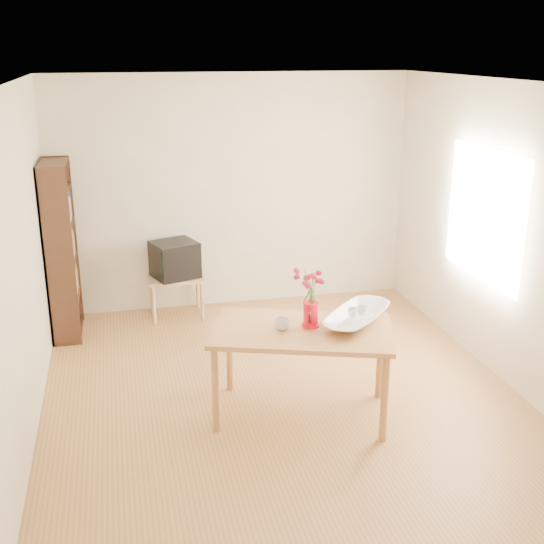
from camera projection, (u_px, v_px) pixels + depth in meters
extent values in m
plane|color=#976535|center=(280.00, 391.00, 5.93)|extent=(4.50, 4.50, 0.00)
plane|color=white|center=(281.00, 82.00, 5.11)|extent=(4.50, 4.50, 0.00)
plane|color=beige|center=(233.00, 193.00, 7.60)|extent=(4.00, 0.00, 4.00)
plane|color=beige|center=(386.00, 371.00, 3.44)|extent=(4.00, 0.00, 4.00)
plane|color=beige|center=(21.00, 265.00, 5.09)|extent=(0.00, 4.50, 4.50)
plane|color=beige|center=(502.00, 234.00, 5.95)|extent=(0.00, 4.50, 4.50)
plane|color=white|center=(484.00, 215.00, 6.19)|extent=(0.00, 1.30, 1.30)
cube|color=#AB6F3A|center=(302.00, 331.00, 5.35)|extent=(1.59, 1.21, 0.04)
cylinder|color=#AB6F3A|center=(215.00, 390.00, 5.21)|extent=(0.06, 0.06, 0.71)
cylinder|color=#AB6F3A|center=(384.00, 399.00, 5.09)|extent=(0.06, 0.06, 0.71)
cylinder|color=#AB6F3A|center=(229.00, 352.00, 5.85)|extent=(0.06, 0.06, 0.71)
cylinder|color=#AB6F3A|center=(380.00, 359.00, 5.73)|extent=(0.06, 0.06, 0.71)
cube|color=tan|center=(176.00, 278.00, 7.46)|extent=(0.60, 0.45, 0.03)
cylinder|color=tan|center=(154.00, 305.00, 7.31)|extent=(0.04, 0.04, 0.43)
cylinder|color=tan|center=(202.00, 301.00, 7.42)|extent=(0.04, 0.04, 0.43)
cylinder|color=tan|center=(152.00, 294.00, 7.65)|extent=(0.04, 0.04, 0.43)
cylinder|color=tan|center=(198.00, 290.00, 7.76)|extent=(0.04, 0.04, 0.43)
cube|color=black|center=(59.00, 260.00, 6.56)|extent=(0.28, 0.02, 1.80)
cube|color=black|center=(63.00, 241.00, 7.18)|extent=(0.28, 0.03, 1.80)
cube|color=black|center=(48.00, 251.00, 6.84)|extent=(0.02, 0.70, 1.80)
cube|color=black|center=(69.00, 329.00, 7.14)|extent=(0.27, 0.65, 0.02)
cube|color=black|center=(66.00, 297.00, 7.03)|extent=(0.27, 0.65, 0.02)
cube|color=black|center=(62.00, 262.00, 6.91)|extent=(0.27, 0.65, 0.02)
cube|color=black|center=(59.00, 225.00, 6.79)|extent=(0.27, 0.65, 0.02)
cube|color=black|center=(55.00, 190.00, 6.67)|extent=(0.27, 0.65, 0.02)
cube|color=black|center=(52.00, 163.00, 6.59)|extent=(0.27, 0.65, 0.02)
cylinder|color=red|center=(311.00, 315.00, 5.36)|extent=(0.12, 0.12, 0.20)
cylinder|color=red|center=(311.00, 325.00, 5.38)|extent=(0.14, 0.14, 0.02)
cylinder|color=red|center=(311.00, 303.00, 5.32)|extent=(0.13, 0.13, 0.01)
cone|color=red|center=(315.00, 308.00, 5.29)|extent=(0.07, 0.08, 0.06)
torus|color=black|center=(305.00, 311.00, 5.41)|extent=(0.05, 0.10, 0.10)
imported|color=white|center=(282.00, 324.00, 5.32)|extent=(0.13, 0.13, 0.09)
imported|color=white|center=(358.00, 292.00, 5.40)|extent=(0.75, 0.75, 0.50)
imported|color=white|center=(353.00, 299.00, 5.41)|extent=(0.09, 0.09, 0.06)
imported|color=white|center=(362.00, 297.00, 5.45)|extent=(0.08, 0.08, 0.06)
cube|color=black|center=(175.00, 259.00, 7.40)|extent=(0.56, 0.54, 0.39)
cube|color=black|center=(174.00, 256.00, 7.46)|extent=(0.37, 0.32, 0.27)
cube|color=black|center=(176.00, 263.00, 7.19)|extent=(0.34, 0.13, 0.27)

